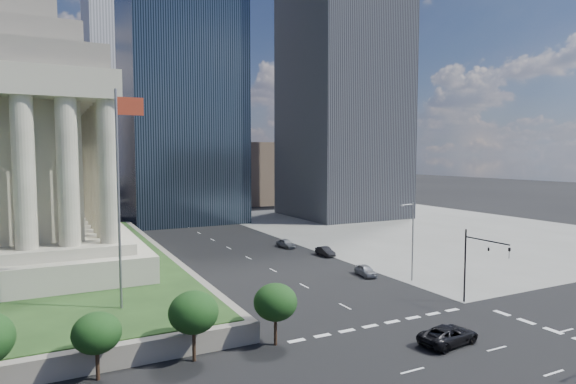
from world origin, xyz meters
TOP-DOWN VIEW (x-y plane):
  - ground at (0.00, 100.00)m, footprint 500.00×500.00m
  - sidewalk_ne at (46.00, 60.00)m, footprint 68.00×90.00m
  - flagpole at (-21.83, 24.00)m, footprint 2.52×0.24m
  - midrise_glass at (2.00, 95.00)m, footprint 26.00×26.00m
  - highrise_ne at (42.00, 85.00)m, footprint 26.00×28.00m
  - building_filler_ne at (32.00, 130.00)m, footprint 20.00×30.00m
  - building_filler_nw at (-30.00, 130.00)m, footprint 24.00×30.00m
  - traffic_signal_ne at (12.50, 13.70)m, footprint 0.30×5.74m
  - street_lamp_north at (13.33, 25.00)m, footprint 2.13×0.22m
  - pickup_truck at (2.19, 7.56)m, footprint 5.97×3.29m
  - parked_sedan_near at (9.68, 29.67)m, footprint 2.37×4.43m
  - parked_sedan_mid at (11.50, 42.99)m, footprint 1.62×4.30m
  - parked_sedan_far at (9.00, 51.97)m, footprint 4.49×2.14m

SIDE VIEW (x-z plane):
  - ground at x=0.00m, z-range 0.00..0.00m
  - sidewalk_ne at x=46.00m, z-range 0.00..0.03m
  - parked_sedan_mid at x=11.50m, z-range 0.00..1.40m
  - parked_sedan_near at x=9.68m, z-range 0.00..1.43m
  - parked_sedan_far at x=9.00m, z-range 0.00..1.48m
  - pickup_truck at x=2.19m, z-range 0.00..1.58m
  - traffic_signal_ne at x=12.50m, z-range 1.25..9.25m
  - street_lamp_north at x=13.33m, z-range 0.66..10.66m
  - building_filler_ne at x=32.00m, z-range 0.00..20.00m
  - flagpole at x=-21.83m, z-range 3.11..23.11m
  - building_filler_nw at x=-30.00m, z-range 0.00..28.00m
  - midrise_glass at x=2.00m, z-range 0.00..60.00m
  - highrise_ne at x=42.00m, z-range 0.00..100.00m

